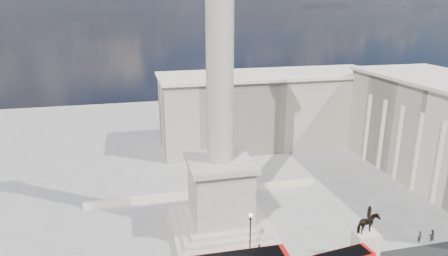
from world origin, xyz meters
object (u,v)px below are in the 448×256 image
equestrian_statue (366,243)px  pedestrian_standing (432,235)px  pedestrian_crossing (259,251)px  nelsons_column (220,145)px  victorian_lamp (250,234)px  pedestrian_walking (420,237)px

equestrian_statue → pedestrian_standing: 12.03m
equestrian_statue → pedestrian_crossing: 13.33m
nelsons_column → pedestrian_crossing: (3.33, -7.88, -11.95)m
nelsons_column → pedestrian_standing: (27.65, -9.80, -12.05)m
pedestrian_standing → victorian_lamp: bearing=1.1°
pedestrian_walking → pedestrian_standing: size_ratio=0.98×
nelsons_column → equestrian_statue: size_ratio=6.33×
pedestrian_standing → pedestrian_crossing: pedestrian_crossing is taller
nelsons_column → pedestrian_standing: size_ratio=28.88×
pedestrian_crossing → equestrian_statue: bearing=-134.5°
nelsons_column → pedestrian_walking: (25.83, -9.73, -12.07)m
victorian_lamp → equestrian_statue: 14.56m
nelsons_column → equestrian_statue: bearing=-36.6°
equestrian_statue → pedestrian_crossing: bearing=162.6°
pedestrian_walking → pedestrian_crossing: bearing=142.0°
nelsons_column → victorian_lamp: bearing=-78.0°
equestrian_statue → pedestrian_crossing: (-12.61, 3.95, -1.74)m
equestrian_statue → pedestrian_standing: size_ratio=4.56×
nelsons_column → pedestrian_crossing: nelsons_column is taller
victorian_lamp → pedestrian_walking: (24.00, -1.17, -3.25)m
equestrian_statue → pedestrian_standing: equestrian_statue is taller
victorian_lamp → equestrian_statue: bearing=-13.0°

